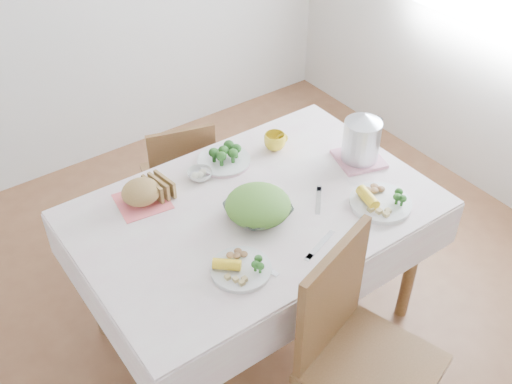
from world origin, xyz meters
TOP-DOWN VIEW (x-y plane):
  - floor at (0.00, 0.00)m, footprint 3.60×3.60m
  - dining_table at (0.00, 0.00)m, footprint 1.40×0.90m
  - tablecloth at (0.00, 0.00)m, footprint 1.50×1.00m
  - chair_near at (0.00, -0.75)m, footprint 0.56×0.56m
  - chair_far at (0.05, 0.80)m, footprint 0.45×0.45m
  - salad_bowl at (-0.03, -0.06)m, footprint 0.26×0.26m
  - dinner_plate_left at (-0.26, -0.27)m, footprint 0.32×0.32m
  - dinner_plate_right at (0.44, -0.30)m, footprint 0.37×0.37m
  - broccoli_plate at (0.07, 0.34)m, footprint 0.26×0.26m
  - napkin at (-0.37, 0.31)m, footprint 0.24×0.24m
  - bread_loaf at (-0.37, 0.31)m, footprint 0.18×0.17m
  - fruit_bowl at (-0.08, 0.31)m, footprint 0.15×0.15m
  - yellow_mug at (0.33, 0.29)m, footprint 0.14×0.14m
  - pink_tray at (0.59, -0.01)m, footprint 0.26×0.26m
  - electric_kettle at (0.59, -0.01)m, footprint 0.18×0.18m
  - fork_left at (-0.18, -0.28)m, footprint 0.06×0.19m
  - fork_right at (0.25, -0.13)m, footprint 0.14×0.15m
  - knife at (0.07, -0.34)m, footprint 0.19×0.08m

SIDE VIEW (x-z plane):
  - floor at x=0.00m, z-range 0.00..0.00m
  - dining_table at x=0.00m, z-range 0.00..0.75m
  - chair_near at x=0.00m, z-range -0.03..0.96m
  - chair_far at x=0.05m, z-range 0.06..0.87m
  - tablecloth at x=0.00m, z-range 0.75..0.76m
  - napkin at x=-0.37m, z-range 0.76..0.77m
  - fork_left at x=-0.18m, z-range 0.76..0.77m
  - fork_right at x=0.25m, z-range 0.76..0.77m
  - knife at x=0.07m, z-range 0.76..0.77m
  - pink_tray at x=0.59m, z-range 0.76..0.78m
  - broccoli_plate at x=0.07m, z-range 0.76..0.78m
  - dinner_plate_left at x=-0.26m, z-range 0.76..0.78m
  - dinner_plate_right at x=0.44m, z-range 0.76..0.78m
  - fruit_bowl at x=-0.08m, z-range 0.76..0.80m
  - salad_bowl at x=-0.03m, z-range 0.76..0.82m
  - yellow_mug at x=0.33m, z-range 0.76..0.84m
  - bread_loaf at x=-0.37m, z-range 0.77..0.87m
  - electric_kettle at x=0.59m, z-range 0.76..1.00m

